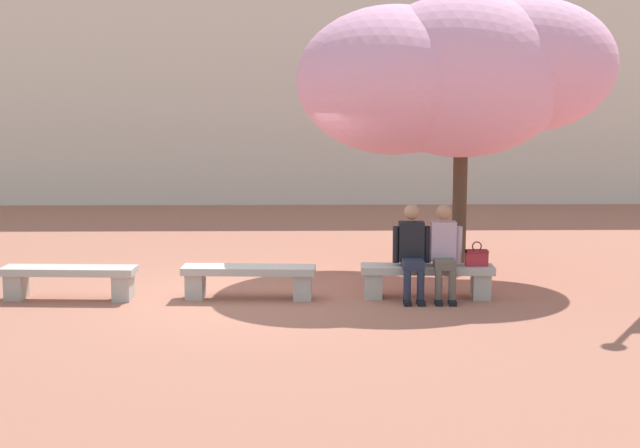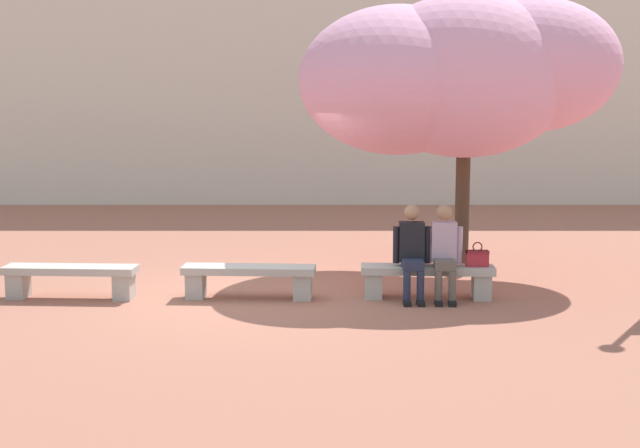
{
  "view_description": "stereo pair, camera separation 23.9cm",
  "coord_description": "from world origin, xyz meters",
  "px_view_note": "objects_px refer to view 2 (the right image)",
  "views": [
    {
      "loc": [
        0.73,
        -11.92,
        2.76
      ],
      "look_at": [
        0.98,
        0.2,
        1.0
      ],
      "focal_mm": 50.0,
      "sensor_mm": 36.0,
      "label": 1
    },
    {
      "loc": [
        0.97,
        -11.92,
        2.76
      ],
      "look_at": [
        0.98,
        0.2,
        1.0
      ],
      "focal_mm": 50.0,
      "sensor_mm": 36.0,
      "label": 2
    }
  ],
  "objects_px": {
    "person_seated_right": "(444,249)",
    "handbag": "(477,257)",
    "person_seated_left": "(412,249)",
    "stone_bench_near_west": "(249,277)",
    "stone_bench_center": "(427,277)",
    "stone_bench_west_end": "(70,277)",
    "cherry_tree_main": "(453,76)"
  },
  "relations": [
    {
      "from": "person_seated_right",
      "to": "handbag",
      "type": "distance_m",
      "value": 0.47
    },
    {
      "from": "person_seated_left",
      "to": "handbag",
      "type": "relative_size",
      "value": 3.81
    },
    {
      "from": "stone_bench_near_west",
      "to": "person_seated_left",
      "type": "height_order",
      "value": "person_seated_left"
    },
    {
      "from": "handbag",
      "to": "person_seated_left",
      "type": "bearing_deg",
      "value": -178.36
    },
    {
      "from": "stone_bench_center",
      "to": "stone_bench_near_west",
      "type": "bearing_deg",
      "value": -180.0
    },
    {
      "from": "person_seated_left",
      "to": "stone_bench_center",
      "type": "bearing_deg",
      "value": 13.65
    },
    {
      "from": "handbag",
      "to": "stone_bench_center",
      "type": "bearing_deg",
      "value": 177.6
    },
    {
      "from": "stone_bench_west_end",
      "to": "person_seated_left",
      "type": "bearing_deg",
      "value": -0.66
    },
    {
      "from": "stone_bench_near_west",
      "to": "handbag",
      "type": "height_order",
      "value": "handbag"
    },
    {
      "from": "person_seated_left",
      "to": "cherry_tree_main",
      "type": "distance_m",
      "value": 3.07
    },
    {
      "from": "stone_bench_near_west",
      "to": "handbag",
      "type": "distance_m",
      "value": 3.12
    },
    {
      "from": "stone_bench_west_end",
      "to": "cherry_tree_main",
      "type": "height_order",
      "value": "cherry_tree_main"
    },
    {
      "from": "person_seated_left",
      "to": "cherry_tree_main",
      "type": "height_order",
      "value": "cherry_tree_main"
    },
    {
      "from": "stone_bench_west_end",
      "to": "stone_bench_center",
      "type": "relative_size",
      "value": 1.0
    },
    {
      "from": "stone_bench_near_west",
      "to": "stone_bench_center",
      "type": "xyz_separation_m",
      "value": [
        2.44,
        0.0,
        0.0
      ]
    },
    {
      "from": "stone_bench_near_west",
      "to": "person_seated_right",
      "type": "relative_size",
      "value": 1.42
    },
    {
      "from": "stone_bench_center",
      "to": "person_seated_left",
      "type": "height_order",
      "value": "person_seated_left"
    },
    {
      "from": "stone_bench_center",
      "to": "person_seated_right",
      "type": "xyz_separation_m",
      "value": [
        0.21,
        -0.05,
        0.39
      ]
    },
    {
      "from": "stone_bench_west_end",
      "to": "cherry_tree_main",
      "type": "distance_m",
      "value": 6.34
    },
    {
      "from": "stone_bench_west_end",
      "to": "person_seated_left",
      "type": "relative_size",
      "value": 1.42
    },
    {
      "from": "person_seated_right",
      "to": "person_seated_left",
      "type": "bearing_deg",
      "value": -179.98
    },
    {
      "from": "stone_bench_near_west",
      "to": "handbag",
      "type": "bearing_deg",
      "value": -0.52
    },
    {
      "from": "stone_bench_west_end",
      "to": "cherry_tree_main",
      "type": "bearing_deg",
      "value": 18.03
    },
    {
      "from": "stone_bench_west_end",
      "to": "person_seated_right",
      "type": "distance_m",
      "value": 5.11
    },
    {
      "from": "stone_bench_center",
      "to": "person_seated_left",
      "type": "distance_m",
      "value": 0.46
    },
    {
      "from": "person_seated_left",
      "to": "handbag",
      "type": "distance_m",
      "value": 0.9
    },
    {
      "from": "stone_bench_west_end",
      "to": "cherry_tree_main",
      "type": "xyz_separation_m",
      "value": [
        5.43,
        1.77,
        2.75
      ]
    },
    {
      "from": "stone_bench_west_end",
      "to": "stone_bench_near_west",
      "type": "xyz_separation_m",
      "value": [
        2.44,
        0.0,
        0.0
      ]
    },
    {
      "from": "stone_bench_near_west",
      "to": "cherry_tree_main",
      "type": "relative_size",
      "value": 0.38
    },
    {
      "from": "person_seated_left",
      "to": "handbag",
      "type": "xyz_separation_m",
      "value": [
        0.89,
        0.03,
        -0.12
      ]
    },
    {
      "from": "person_seated_left",
      "to": "person_seated_right",
      "type": "distance_m",
      "value": 0.44
    },
    {
      "from": "person_seated_left",
      "to": "cherry_tree_main",
      "type": "relative_size",
      "value": 0.26
    }
  ]
}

